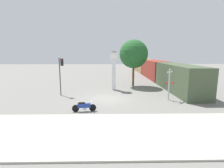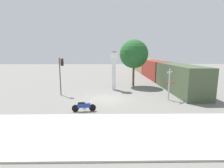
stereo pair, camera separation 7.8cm
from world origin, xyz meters
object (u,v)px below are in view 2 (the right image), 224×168
(street_tree, at_px, (134,54))
(clock_tower, at_px, (114,64))
(freight_train, at_px, (155,69))
(motorcycle, at_px, (84,106))
(traffic_light, at_px, (61,70))
(railroad_crossing_signal, at_px, (169,83))

(street_tree, bearing_deg, clock_tower, -138.77)
(freight_train, bearing_deg, clock_tower, -126.89)
(clock_tower, relative_size, street_tree, 0.76)
(freight_train, bearing_deg, motorcycle, -119.15)
(traffic_light, xyz_separation_m, railroad_crossing_signal, (11.60, -2.38, -1.16))
(freight_train, height_order, railroad_crossing_signal, freight_train)
(motorcycle, relative_size, railroad_crossing_signal, 0.61)
(clock_tower, height_order, traffic_light, clock_tower)
(railroad_crossing_signal, bearing_deg, motorcycle, -157.21)
(motorcycle, height_order, freight_train, freight_train)
(traffic_light, bearing_deg, railroad_crossing_signal, -11.59)
(motorcycle, height_order, street_tree, street_tree)
(traffic_light, height_order, street_tree, street_tree)
(traffic_light, bearing_deg, clock_tower, 25.10)
(clock_tower, relative_size, railroad_crossing_signal, 1.57)
(clock_tower, bearing_deg, motorcycle, -107.39)
(clock_tower, distance_m, freight_train, 13.86)
(traffic_light, bearing_deg, freight_train, 44.02)
(freight_train, xyz_separation_m, street_tree, (-5.33, -8.44, 2.98))
(clock_tower, xyz_separation_m, freight_train, (8.26, 11.01, -1.66))
(freight_train, xyz_separation_m, railroad_crossing_signal, (-2.73, -16.23, 0.10))
(motorcycle, bearing_deg, traffic_light, 113.82)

